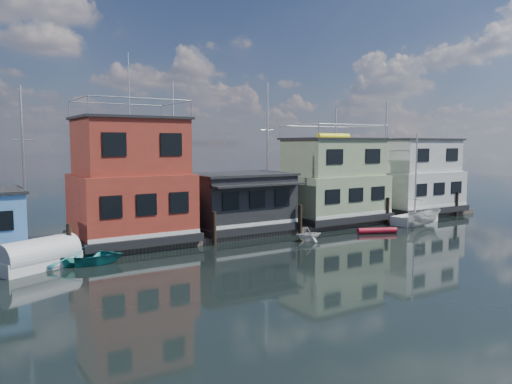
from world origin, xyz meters
TOP-DOWN VIEW (x-y plane):
  - ground at (0.00, 0.00)m, footprint 160.00×160.00m
  - dock at (0.00, 12.00)m, footprint 48.00×5.00m
  - houseboat_red at (-8.50, 12.00)m, footprint 7.40×5.90m
  - houseboat_dark at (-0.50, 11.98)m, footprint 7.40×6.10m
  - houseboat_green at (8.50, 12.00)m, footprint 8.40×5.90m
  - houseboat_white at (18.50, 12.00)m, footprint 8.40×5.90m
  - pilings at (-0.33, 9.20)m, footprint 42.28×0.28m
  - background_masts at (4.76, 18.00)m, footprint 36.40×0.16m
  - dinghy_white at (2.09, 7.05)m, footprint 2.12×1.90m
  - motorboat at (13.80, 7.02)m, footprint 3.55×1.34m
  - day_sailer at (14.27, 8.32)m, footprint 4.92×2.31m
  - dinghy_teal at (-12.43, 8.58)m, footprint 5.22×4.65m
  - red_kayak at (8.12, 6.57)m, footprint 2.93×1.52m
  - tarp_runabout at (-14.66, 8.73)m, footprint 4.60×3.28m

SIDE VIEW (x-z plane):
  - ground at x=0.00m, z-range 0.00..0.00m
  - dock at x=0.00m, z-range 0.00..0.40m
  - red_kayak at x=8.12m, z-range 0.00..0.44m
  - day_sailer at x=14.27m, z-range -3.30..4.17m
  - dinghy_teal at x=-12.43m, z-range 0.00..0.89m
  - dinghy_white at x=2.09m, z-range 0.00..1.00m
  - tarp_runabout at x=-14.66m, z-range -0.22..1.52m
  - motorboat at x=13.80m, z-range 0.00..1.37m
  - pilings at x=-0.33m, z-range 0.00..2.20m
  - houseboat_dark at x=-0.50m, z-range 0.39..4.45m
  - houseboat_white at x=18.50m, z-range 0.21..6.87m
  - houseboat_green at x=8.50m, z-range 0.03..7.06m
  - houseboat_red at x=-8.50m, z-range -1.83..10.03m
  - background_masts at x=4.76m, z-range -0.45..11.55m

